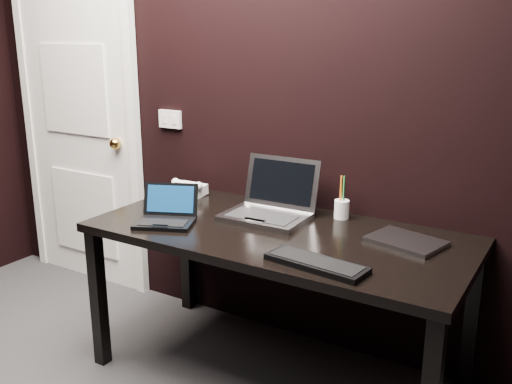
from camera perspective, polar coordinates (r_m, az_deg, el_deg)
The scene contains 11 objects.
wall_back at distance 2.92m, azimuth 0.99°, elevation 9.89°, with size 4.00×4.00×0.00m, color black.
door at distance 3.79m, azimuth -17.23°, elevation 6.67°, with size 0.99×0.10×2.14m.
wall_switch at distance 3.29m, azimuth -8.59°, elevation 7.22°, with size 0.15×0.02×0.10m.
desk at distance 2.59m, azimuth 2.20°, elevation -5.49°, with size 1.70×0.80×0.74m.
netbook at distance 2.68m, azimuth -8.97°, elevation -2.38°, with size 0.33×0.32×0.17m.
silver_laptop at distance 2.72m, azimuth 1.37°, elevation -1.52°, with size 0.40×0.36×0.27m.
ext_keyboard at distance 2.19m, azimuth 6.05°, elevation -7.09°, with size 0.41×0.18×0.03m.
closed_laptop at distance 2.48m, azimuth 14.76°, elevation -4.79°, with size 0.34×0.28×0.02m.
desk_phone at distance 3.10m, azimuth -6.82°, elevation 0.24°, with size 0.20×0.15×0.10m.
mobile_phone at distance 3.01m, azimuth -9.22°, elevation -0.31°, with size 0.06×0.06×0.09m.
pen_cup at distance 2.74m, azimuth 8.57°, elevation -1.64°, with size 0.08×0.08×0.21m.
Camera 1 is at (1.46, -0.71, 1.60)m, focal length 40.00 mm.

